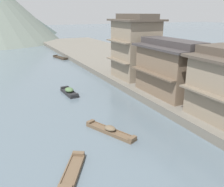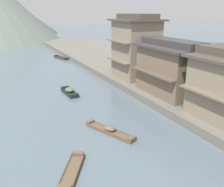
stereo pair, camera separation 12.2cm
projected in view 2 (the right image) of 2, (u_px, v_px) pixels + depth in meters
riverbank_right at (155, 72)px, 39.95m from camera, size 18.00×110.00×0.84m
boat_moored_nearest at (70, 92)px, 30.45m from camera, size 1.34×3.90×0.83m
boat_moored_second at (72, 171)px, 15.46m from camera, size 2.74×3.73×0.46m
boat_moored_third at (61, 58)px, 54.00m from camera, size 2.26×5.03×0.46m
boat_moored_far at (110, 131)px, 20.63m from camera, size 2.77×4.92×0.65m
house_waterfront_tall at (170, 68)px, 27.27m from camera, size 5.41×8.40×6.14m
house_waterfront_narrow at (136, 47)px, 33.88m from camera, size 6.06×6.51×8.74m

